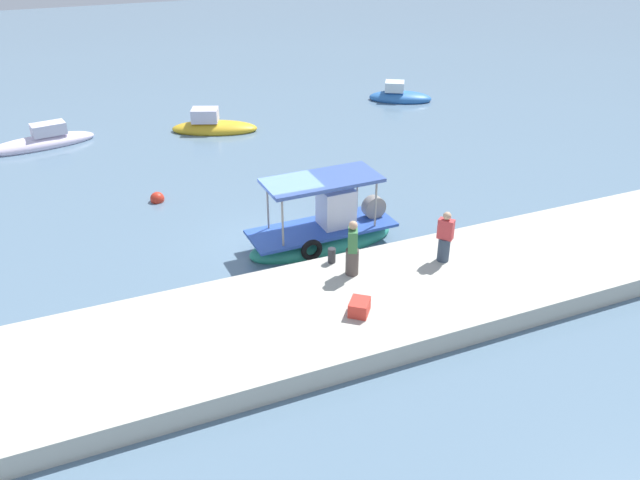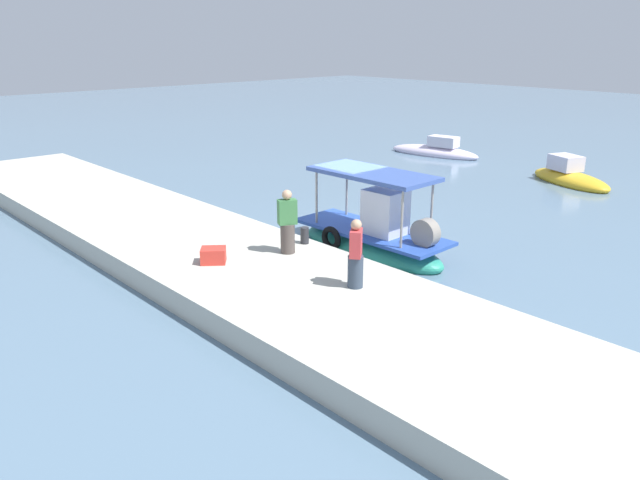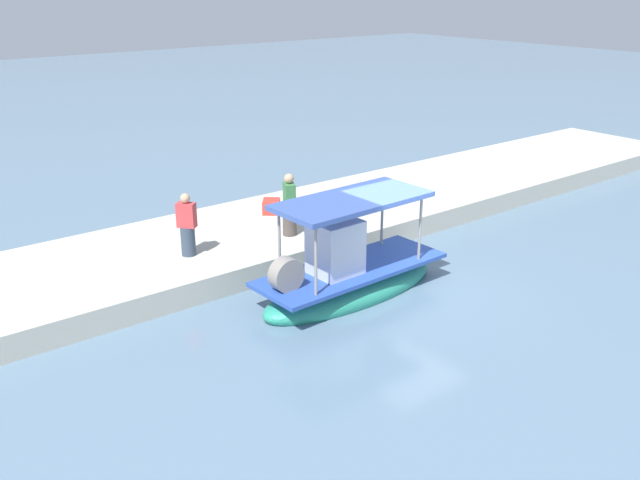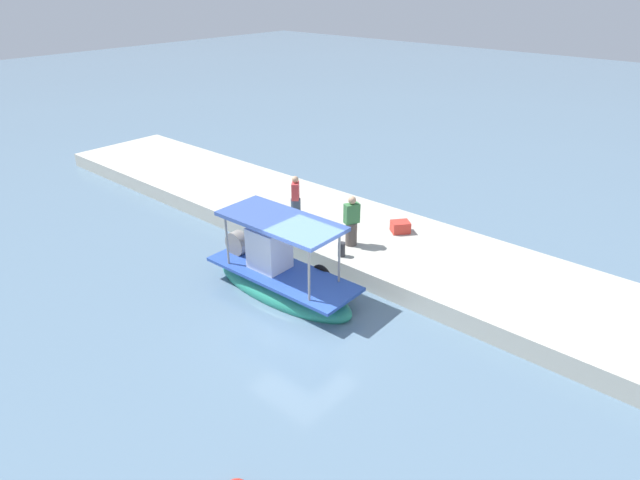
# 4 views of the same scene
# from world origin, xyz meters

# --- Properties ---
(ground_plane) EXTENTS (120.00, 120.00, 0.00)m
(ground_plane) POSITION_xyz_m (0.00, 0.00, 0.00)
(ground_plane) COLOR slate
(dock_quay) EXTENTS (36.00, 4.88, 0.63)m
(dock_quay) POSITION_xyz_m (0.00, -4.82, 0.31)
(dock_quay) COLOR beige
(dock_quay) RESTS_ON ground_plane
(main_fishing_boat) EXTENTS (5.25, 1.98, 2.83)m
(main_fishing_boat) POSITION_xyz_m (1.50, -0.63, 0.49)
(main_fishing_boat) COLOR teal
(main_fishing_boat) RESTS_ON ground_plane
(fisherman_near_bollard) EXTENTS (0.52, 0.56, 1.75)m
(fisherman_near_bollard) POSITION_xyz_m (1.10, -3.61, 1.42)
(fisherman_near_bollard) COLOR #504641
(fisherman_near_bollard) RESTS_ON dock_quay
(fisherman_by_crate) EXTENTS (0.52, 0.53, 1.65)m
(fisherman_by_crate) POSITION_xyz_m (4.03, -3.99, 1.38)
(fisherman_by_crate) COLOR #354355
(fisherman_by_crate) RESTS_ON dock_quay
(mooring_bollard) EXTENTS (0.24, 0.24, 0.47)m
(mooring_bollard) POSITION_xyz_m (0.82, -2.76, 0.86)
(mooring_bollard) COLOR #2D2D33
(mooring_bollard) RESTS_ON dock_quay
(cargo_crate) EXTENTS (0.79, 0.81, 0.40)m
(cargo_crate) POSITION_xyz_m (0.40, -5.54, 0.83)
(cargo_crate) COLOR red
(cargo_crate) RESTS_ON dock_quay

